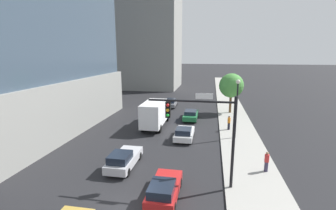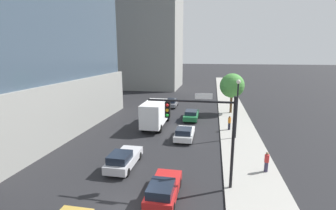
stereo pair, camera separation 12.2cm
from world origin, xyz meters
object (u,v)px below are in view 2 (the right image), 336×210
at_px(pedestrian_red_shirt, 267,162).
at_px(street_tree, 232,86).
at_px(box_truck, 156,112).
at_px(car_green, 191,115).
at_px(construction_building, 149,17).
at_px(car_white, 184,133).
at_px(car_red, 163,189).
at_px(car_gray, 172,103).
at_px(car_silver, 123,159).
at_px(traffic_light_pole, 204,123).
at_px(street_lamp, 237,101).
at_px(pedestrian_orange_shirt, 229,123).

bearing_deg(pedestrian_red_shirt, street_tree, 94.31).
bearing_deg(box_truck, car_green, 45.38).
relative_size(construction_building, car_white, 9.67).
bearing_deg(car_red, street_tree, 76.69).
distance_m(construction_building, car_green, 37.77).
height_order(construction_building, car_gray, construction_building).
relative_size(car_red, box_truck, 0.57).
xyz_separation_m(car_silver, car_white, (4.04, 7.37, -0.04)).
height_order(car_green, box_truck, box_truck).
bearing_deg(traffic_light_pole, car_silver, 164.99).
height_order(street_lamp, car_gray, street_lamp).
xyz_separation_m(box_truck, pedestrian_orange_shirt, (8.90, -0.04, -0.84)).
height_order(street_tree, car_red, street_tree).
distance_m(construction_building, car_silver, 50.05).
bearing_deg(car_green, car_white, -90.00).
relative_size(street_lamp, car_gray, 1.47).
bearing_deg(car_white, pedestrian_red_shirt, -41.85).
bearing_deg(street_lamp, car_red, -113.74).
height_order(construction_building, car_green, construction_building).
relative_size(construction_building, car_silver, 9.01).
distance_m(car_gray, pedestrian_orange_shirt, 14.60).
bearing_deg(car_gray, construction_building, 112.98).
distance_m(car_green, pedestrian_red_shirt, 15.90).
bearing_deg(car_white, box_truck, 136.07).
xyz_separation_m(traffic_light_pole, car_gray, (-6.35, 24.49, -3.82)).
xyz_separation_m(street_lamp, pedestrian_orange_shirt, (-0.48, 2.78, -3.19)).
bearing_deg(traffic_light_pole, car_green, 97.72).
relative_size(car_gray, car_green, 0.90).
distance_m(street_tree, car_white, 14.22).
bearing_deg(street_lamp, traffic_light_pole, -106.61).
xyz_separation_m(construction_building, street_lamp, (19.19, -37.48, -13.83)).
height_order(car_white, pedestrian_orange_shirt, pedestrian_orange_shirt).
height_order(construction_building, traffic_light_pole, construction_building).
bearing_deg(car_silver, car_white, 61.26).
distance_m(car_green, pedestrian_orange_shirt, 6.39).
relative_size(car_red, car_green, 0.88).
bearing_deg(construction_building, car_red, -74.40).
relative_size(traffic_light_pole, car_green, 1.35).
xyz_separation_m(traffic_light_pole, box_truck, (-6.35, 12.96, -2.69)).
relative_size(traffic_light_pole, pedestrian_red_shirt, 4.02).
height_order(street_lamp, pedestrian_red_shirt, street_lamp).
bearing_deg(car_gray, traffic_light_pole, -75.46).
distance_m(street_lamp, car_silver, 13.09).
bearing_deg(car_red, car_silver, 137.57).
xyz_separation_m(street_tree, pedestrian_red_shirt, (1.42, -18.85, -3.31)).
xyz_separation_m(car_white, box_truck, (-4.04, 3.89, 1.17)).
height_order(car_silver, car_red, car_silver).
bearing_deg(construction_building, car_green, -65.62).
relative_size(car_green, pedestrian_orange_shirt, 2.83).
height_order(car_white, box_truck, box_truck).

